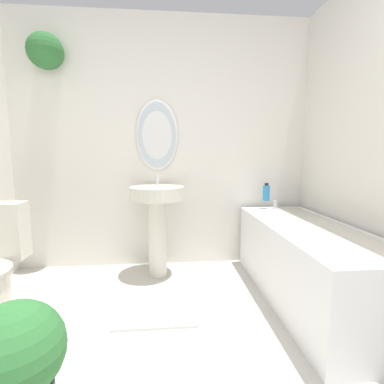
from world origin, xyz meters
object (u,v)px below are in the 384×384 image
at_px(shampoo_bottle, 266,193).
at_px(potted_plant, 15,359).
at_px(bathtub, 309,262).
at_px(pedestal_sink, 157,212).

bearing_deg(shampoo_bottle, potted_plant, -136.37).
bearing_deg(shampoo_bottle, bathtub, -82.55).
xyz_separation_m(pedestal_sink, shampoo_bottle, (1.05, 0.14, 0.14)).
xyz_separation_m(pedestal_sink, bathtub, (1.14, -0.55, -0.29)).
distance_m(bathtub, potted_plant, 1.86).
bearing_deg(pedestal_sink, shampoo_bottle, 7.74).
bearing_deg(pedestal_sink, bathtub, -25.66).
bearing_deg(pedestal_sink, potted_plant, -111.27).
xyz_separation_m(pedestal_sink, potted_plant, (-0.53, -1.36, -0.32)).
xyz_separation_m(shampoo_bottle, potted_plant, (-1.58, -1.51, -0.46)).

